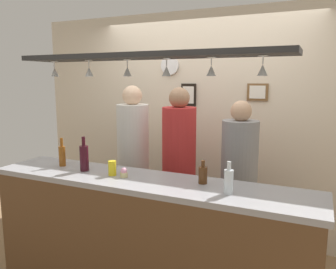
{
  "coord_description": "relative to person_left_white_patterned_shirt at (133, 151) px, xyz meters",
  "views": [
    {
      "loc": [
        1.24,
        -2.61,
        1.84
      ],
      "look_at": [
        0.0,
        0.1,
        1.34
      ],
      "focal_mm": 35.9,
      "sensor_mm": 36.0,
      "label": 1
    }
  ],
  "objects": [
    {
      "name": "hanging_wineglass_left",
      "position": [
        0.06,
        -0.78,
        0.83
      ],
      "size": [
        0.07,
        0.07,
        0.13
      ],
      "color": "silver",
      "rests_on": "overhead_glass_rack"
    },
    {
      "name": "hanging_wineglass_far_left",
      "position": [
        -0.32,
        -0.77,
        0.83
      ],
      "size": [
        0.07,
        0.07,
        0.13
      ],
      "color": "silver",
      "rests_on": "overhead_glass_rack"
    },
    {
      "name": "picture_frame_crest",
      "position": [
        0.39,
        0.62,
        0.58
      ],
      "size": [
        0.18,
        0.02,
        0.26
      ],
      "color": "black",
      "rests_on": "back_wall"
    },
    {
      "name": "hanging_wineglass_right",
      "position": [
        1.44,
        -0.75,
        0.83
      ],
      "size": [
        0.07,
        0.07,
        0.13
      ],
      "color": "silver",
      "rests_on": "overhead_glass_rack"
    },
    {
      "name": "person_left_white_patterned_shirt",
      "position": [
        0.0,
        0.0,
        0.0
      ],
      "size": [
        0.34,
        0.34,
        1.77
      ],
      "color": "#2D334C",
      "rests_on": "ground_plane"
    },
    {
      "name": "person_right_grey_shirt",
      "position": [
        1.15,
        0.0,
        -0.08
      ],
      "size": [
        0.34,
        0.34,
        1.64
      ],
      "color": "#2D334C",
      "rests_on": "ground_plane"
    },
    {
      "name": "bottle_soda_clear",
      "position": [
        1.26,
        -0.85,
        0.07
      ],
      "size": [
        0.06,
        0.06,
        0.23
      ],
      "color": "silver",
      "rests_on": "bar_counter"
    },
    {
      "name": "drink_can",
      "position": [
        0.27,
        -0.8,
        0.04
      ],
      "size": [
        0.07,
        0.07,
        0.12
      ],
      "primitive_type": "cylinder",
      "color": "yellow",
      "rests_on": "bar_counter"
    },
    {
      "name": "bottle_wine_dark_red",
      "position": [
        -0.02,
        -0.79,
        0.1
      ],
      "size": [
        0.08,
        0.08,
        0.3
      ],
      "color": "#380F19",
      "rests_on": "bar_counter"
    },
    {
      "name": "overhead_glass_rack",
      "position": [
        0.57,
        -0.74,
        0.94
      ],
      "size": [
        2.2,
        0.36,
        0.04
      ],
      "primitive_type": "cube",
      "color": "black"
    },
    {
      "name": "hanging_wineglass_center_right",
      "position": [
        1.08,
        -0.74,
        0.83
      ],
      "size": [
        0.07,
        0.07,
        0.13
      ],
      "color": "silver",
      "rests_on": "overhead_glass_rack"
    },
    {
      "name": "picture_frame_upper_small",
      "position": [
        1.18,
        0.62,
        0.63
      ],
      "size": [
        0.22,
        0.02,
        0.18
      ],
      "color": "brown",
      "rests_on": "back_wall"
    },
    {
      "name": "wall_clock",
      "position": [
        0.16,
        0.61,
        0.92
      ],
      "size": [
        0.22,
        0.03,
        0.22
      ],
      "primitive_type": "cylinder",
      "rotation": [
        1.57,
        0.0,
        0.0
      ],
      "color": "white",
      "rests_on": "back_wall"
    },
    {
      "name": "person_middle_red_shirt",
      "position": [
        0.53,
        -0.0,
        -0.01
      ],
      "size": [
        0.34,
        0.34,
        1.76
      ],
      "color": "#2D334C",
      "rests_on": "ground_plane"
    },
    {
      "name": "bottle_beer_amber_tall",
      "position": [
        -0.31,
        -0.74,
        0.08
      ],
      "size": [
        0.06,
        0.06,
        0.26
      ],
      "color": "brown",
      "rests_on": "bar_counter"
    },
    {
      "name": "cupcake",
      "position": [
        0.39,
        -0.81,
        0.01
      ],
      "size": [
        0.06,
        0.06,
        0.08
      ],
      "color": "beige",
      "rests_on": "bar_counter"
    },
    {
      "name": "hanging_wineglass_center",
      "position": [
        0.74,
        -0.75,
        0.83
      ],
      "size": [
        0.07,
        0.07,
        0.13
      ],
      "color": "silver",
      "rests_on": "overhead_glass_rack"
    },
    {
      "name": "bottle_beer_brown_stubby",
      "position": [
        1.02,
        -0.7,
        0.05
      ],
      "size": [
        0.07,
        0.07,
        0.18
      ],
      "color": "#512D14",
      "rests_on": "bar_counter"
    },
    {
      "name": "back_wall",
      "position": [
        0.57,
        0.66,
        0.23
      ],
      "size": [
        4.4,
        0.06,
        2.6
      ],
      "primitive_type": "cube",
      "color": "beige",
      "rests_on": "ground_plane"
    },
    {
      "name": "hanging_wineglass_center_left",
      "position": [
        0.39,
        -0.72,
        0.83
      ],
      "size": [
        0.07,
        0.07,
        0.13
      ],
      "color": "silver",
      "rests_on": "overhead_glass_rack"
    },
    {
      "name": "bar_counter",
      "position": [
        0.57,
        -0.95,
        -0.37
      ],
      "size": [
        2.7,
        0.55,
        1.05
      ],
      "color": "#99999E",
      "rests_on": "ground_plane"
    }
  ]
}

